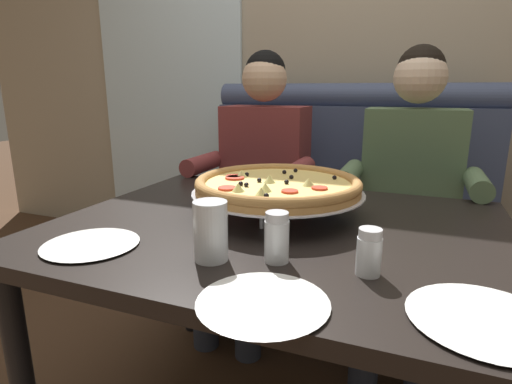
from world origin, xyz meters
The scene contains 14 objects.
back_wall_with_window centered at (0.00, 1.54, 1.40)m, with size 6.00×0.12×2.80m, color tan.
window_panel centered at (-1.30, 1.46, 1.40)m, with size 1.10×0.02×2.80m, color white.
booth_bench centered at (0.00, 0.97, 0.40)m, with size 1.50×0.78×1.13m.
dining_table centered at (0.00, 0.00, 0.64)m, with size 1.27×0.99×0.72m.
diner_left centered at (-0.34, 0.70, 0.71)m, with size 0.54×0.64×1.27m.
diner_right centered at (0.34, 0.70, 0.71)m, with size 0.54×0.64×1.27m.
pizza centered at (-0.03, 0.09, 0.82)m, with size 0.52×0.52×0.13m.
shaker_pepper_flakes centered at (0.28, -0.24, 0.77)m, with size 0.05×0.05×0.10m.
shaker_oregano centered at (0.08, -0.25, 0.77)m, with size 0.06×0.06×0.11m.
plate_near_left centered at (0.48, -0.35, 0.73)m, with size 0.25×0.25×0.02m.
plate_near_right centered at (-0.37, -0.33, 0.73)m, with size 0.23×0.23×0.02m.
plate_far_side centered at (0.12, -0.44, 0.73)m, with size 0.24×0.24×0.02m.
drinking_glass centered at (-0.06, -0.29, 0.79)m, with size 0.08×0.08×0.14m.
patio_chair centered at (-1.43, 2.27, 0.52)m, with size 0.43×0.43×0.86m.
Camera 1 is at (0.35, -1.05, 1.10)m, focal length 28.60 mm.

